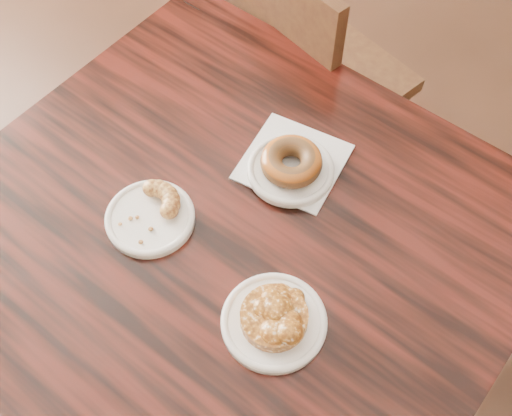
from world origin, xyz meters
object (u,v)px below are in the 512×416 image
Objects in this scene: chair_far at (320,79)px; cruller_fragment at (148,212)px; cafe_table at (225,327)px; apple_fritter at (274,316)px; glazed_donut at (291,162)px.

chair_far is 0.79m from cruller_fragment.
cafe_table is 1.07× the size of chair_far.
glazed_donut is at bearing 117.26° from apple_fritter.
chair_far reaches higher than glazed_donut.
glazed_donut is 0.74× the size of apple_fritter.
cruller_fragment is at bearing 109.94° from chair_far.
apple_fritter is (0.13, -0.26, -0.01)m from glazed_donut.
apple_fritter reaches higher than cafe_table.
glazed_donut reaches higher than cruller_fragment.
chair_far is 0.63m from glazed_donut.
cafe_table is 0.44m from apple_fritter.
chair_far is 8.09× the size of glazed_donut.
cruller_fragment is (-0.28, 0.04, -0.00)m from apple_fritter.
chair_far is 0.89m from apple_fritter.
glazed_donut is 1.02× the size of cruller_fragment.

